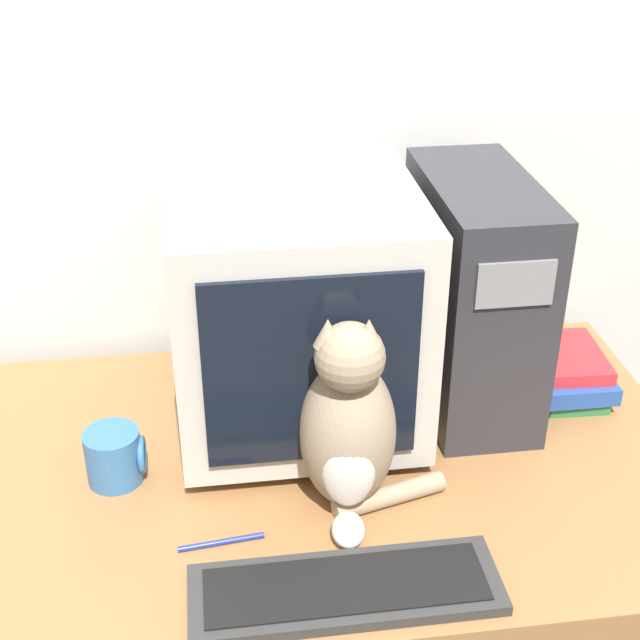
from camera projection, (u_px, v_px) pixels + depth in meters
wall_back at (283, 92)px, 1.71m from camera, size 7.00×0.05×2.50m
desk at (317, 608)px, 1.74m from camera, size 1.34×0.81×0.73m
crt_monitor at (295, 307)px, 1.57m from camera, size 0.42×0.46×0.44m
computer_tower at (473, 294)px, 1.64m from camera, size 0.18×0.40×0.44m
keyboard at (343, 589)px, 1.28m from camera, size 0.45×0.15×0.02m
cat at (349, 427)px, 1.39m from camera, size 0.25×0.24×0.35m
book_stack at (566, 371)px, 1.73m from camera, size 0.16×0.20×0.08m
pen at (221, 542)px, 1.38m from camera, size 0.13×0.02×0.01m
mug at (115, 456)px, 1.49m from camera, size 0.10×0.09×0.10m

